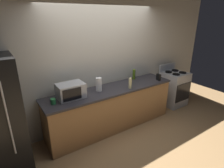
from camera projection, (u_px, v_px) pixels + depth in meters
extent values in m
plane|color=#A87F51|center=(123.00, 135.00, 3.76)|extent=(8.00, 8.00, 0.00)
cube|color=beige|center=(101.00, 63.00, 3.92)|extent=(6.40, 0.10, 2.70)
cube|color=#B27F4C|center=(112.00, 109.00, 3.92)|extent=(2.80, 0.60, 0.86)
cube|color=#2D2B30|center=(112.00, 89.00, 3.77)|extent=(2.84, 0.64, 0.04)
cylinder|color=silver|center=(8.00, 120.00, 2.44)|extent=(0.02, 0.02, 1.10)
cube|color=#B7BABF|center=(173.00, 89.00, 4.96)|extent=(0.60, 0.60, 0.90)
cube|color=black|center=(183.00, 92.00, 4.72)|extent=(0.55, 0.02, 0.48)
cube|color=#B7BABF|center=(167.00, 67.00, 4.99)|extent=(0.60, 0.04, 0.18)
cylinder|color=black|center=(176.00, 74.00, 4.63)|extent=(0.18, 0.18, 0.02)
cylinder|color=black|center=(183.00, 73.00, 4.77)|extent=(0.18, 0.18, 0.02)
cylinder|color=black|center=(169.00, 72.00, 4.82)|extent=(0.18, 0.18, 0.02)
cylinder|color=black|center=(175.00, 70.00, 4.96)|extent=(0.18, 0.18, 0.02)
cube|color=#B7BABF|center=(71.00, 91.00, 3.30)|extent=(0.48, 0.34, 0.27)
cube|color=black|center=(72.00, 94.00, 3.14)|extent=(0.34, 0.01, 0.21)
cylinder|color=white|center=(99.00, 84.00, 3.60)|extent=(0.12, 0.12, 0.27)
cube|color=black|center=(159.00, 77.00, 4.22)|extent=(0.06, 0.12, 0.15)
cylinder|color=beige|center=(130.00, 83.00, 3.73)|extent=(0.06, 0.06, 0.22)
cylinder|color=#4C6B19|center=(134.00, 74.00, 4.28)|extent=(0.07, 0.07, 0.23)
cylinder|color=#2D8C47|center=(53.00, 101.00, 3.09)|extent=(0.09, 0.09, 0.10)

